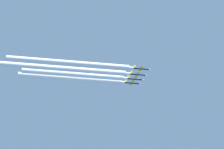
% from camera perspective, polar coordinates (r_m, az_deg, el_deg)
% --- Properties ---
extents(jet_far_left, '(8.00, 11.65, 2.80)m').
position_cam_1_polar(jet_far_left, '(411.15, 1.91, -0.78)').
color(jet_far_left, navy).
extents(jet_inner_left, '(8.00, 11.65, 2.80)m').
position_cam_1_polar(jet_inner_left, '(403.98, 2.16, -0.42)').
color(jet_inner_left, navy).
extents(jet_center, '(8.00, 11.65, 2.80)m').
position_cam_1_polar(jet_center, '(397.01, 2.45, 0.00)').
color(jet_center, navy).
extents(jet_inner_right, '(8.00, 11.65, 2.80)m').
position_cam_1_polar(jet_inner_right, '(389.75, 2.76, 0.53)').
color(jet_inner_right, navy).
extents(smoke_trail_far_left, '(3.28, 70.23, 3.28)m').
position_cam_1_polar(smoke_trail_far_left, '(404.32, -3.68, -0.36)').
color(smoke_trail_far_left, white).
extents(smoke_trail_inner_left, '(3.28, 68.33, 3.28)m').
position_cam_1_polar(smoke_trail_inner_left, '(397.15, -3.39, 0.00)').
color(smoke_trail_inner_left, white).
extents(smoke_trail_center, '(3.28, 84.00, 3.28)m').
position_cam_1_polar(smoke_trail_center, '(389.12, -4.33, 0.53)').
color(smoke_trail_center, white).
extents(smoke_trail_inner_right, '(3.28, 79.14, 3.28)m').
position_cam_1_polar(smoke_trail_inner_right, '(381.96, -3.79, 1.05)').
color(smoke_trail_inner_right, white).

